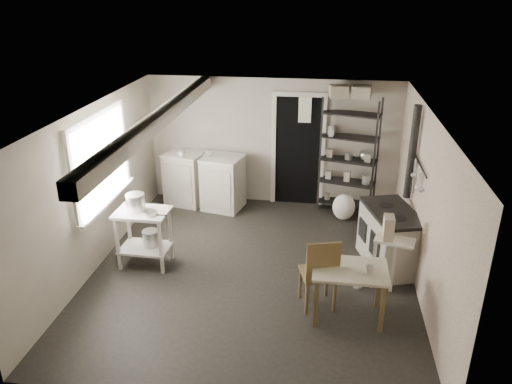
# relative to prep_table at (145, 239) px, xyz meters

# --- Properties ---
(floor) EXTENTS (5.00, 5.00, 0.00)m
(floor) POSITION_rel_prep_table_xyz_m (1.58, 0.03, -0.40)
(floor) COLOR black
(floor) RESTS_ON ground
(ceiling) EXTENTS (5.00, 5.00, 0.00)m
(ceiling) POSITION_rel_prep_table_xyz_m (1.58, 0.03, 1.90)
(ceiling) COLOR silver
(ceiling) RESTS_ON wall_back
(wall_back) EXTENTS (4.50, 0.02, 2.30)m
(wall_back) POSITION_rel_prep_table_xyz_m (1.58, 2.53, 0.75)
(wall_back) COLOR #B3A999
(wall_back) RESTS_ON ground
(wall_front) EXTENTS (4.50, 0.02, 2.30)m
(wall_front) POSITION_rel_prep_table_xyz_m (1.58, -2.47, 0.75)
(wall_front) COLOR #B3A999
(wall_front) RESTS_ON ground
(wall_left) EXTENTS (0.02, 5.00, 2.30)m
(wall_left) POSITION_rel_prep_table_xyz_m (-0.67, 0.03, 0.75)
(wall_left) COLOR #B3A999
(wall_left) RESTS_ON ground
(wall_right) EXTENTS (0.02, 5.00, 2.30)m
(wall_right) POSITION_rel_prep_table_xyz_m (3.83, 0.03, 0.75)
(wall_right) COLOR #B3A999
(wall_right) RESTS_ON ground
(window) EXTENTS (0.12, 1.76, 1.28)m
(window) POSITION_rel_prep_table_xyz_m (-0.64, 0.23, 1.10)
(window) COLOR silver
(window) RESTS_ON wall_left
(doorway) EXTENTS (0.96, 0.10, 2.08)m
(doorway) POSITION_rel_prep_table_xyz_m (2.03, 2.50, 0.60)
(doorway) COLOR silver
(doorway) RESTS_ON ground
(ceiling_beam) EXTENTS (0.18, 5.00, 0.18)m
(ceiling_beam) POSITION_rel_prep_table_xyz_m (0.38, 0.03, 1.80)
(ceiling_beam) COLOR silver
(ceiling_beam) RESTS_ON ceiling
(wallpaper_panel) EXTENTS (0.01, 5.00, 2.30)m
(wallpaper_panel) POSITION_rel_prep_table_xyz_m (3.82, 0.03, 0.75)
(wallpaper_panel) COLOR beige
(wallpaper_panel) RESTS_ON wall_right
(utensil_rail) EXTENTS (0.06, 1.20, 0.44)m
(utensil_rail) POSITION_rel_prep_table_xyz_m (3.77, 0.63, 1.15)
(utensil_rail) COLOR silver
(utensil_rail) RESTS_ON wall_right
(prep_table) EXTENTS (0.75, 0.55, 0.85)m
(prep_table) POSITION_rel_prep_table_xyz_m (0.00, 0.00, 0.00)
(prep_table) COLOR silver
(prep_table) RESTS_ON ground
(stockpot) EXTENTS (0.34, 0.34, 0.29)m
(stockpot) POSITION_rel_prep_table_xyz_m (-0.10, 0.04, 0.54)
(stockpot) COLOR silver
(stockpot) RESTS_ON prep_table
(saucepan) EXTENTS (0.20, 0.20, 0.11)m
(saucepan) POSITION_rel_prep_table_xyz_m (0.15, -0.09, 0.45)
(saucepan) COLOR silver
(saucepan) RESTS_ON prep_table
(bucket) EXTENTS (0.31, 0.31, 0.26)m
(bucket) POSITION_rel_prep_table_xyz_m (0.07, 0.06, -0.02)
(bucket) COLOR silver
(bucket) RESTS_ON prep_table
(base_cabinets) EXTENTS (1.59, 0.93, 0.98)m
(base_cabinets) POSITION_rel_prep_table_xyz_m (0.36, 2.17, 0.06)
(base_cabinets) COLOR beige
(base_cabinets) RESTS_ON ground
(mixing_bowl) EXTENTS (0.30, 0.30, 0.06)m
(mixing_bowl) POSITION_rel_prep_table_xyz_m (0.45, 2.16, 0.55)
(mixing_bowl) COLOR silver
(mixing_bowl) RESTS_ON base_cabinets
(counter_cup) EXTENTS (0.15, 0.15, 0.10)m
(counter_cup) POSITION_rel_prep_table_xyz_m (0.00, 2.02, 0.57)
(counter_cup) COLOR silver
(counter_cup) RESTS_ON base_cabinets
(shelf_rack) EXTENTS (1.04, 0.61, 2.05)m
(shelf_rack) POSITION_rel_prep_table_xyz_m (2.92, 2.33, 0.55)
(shelf_rack) COLOR black
(shelf_rack) RESTS_ON ground
(shelf_jar) EXTENTS (0.08, 0.09, 0.18)m
(shelf_jar) POSITION_rel_prep_table_xyz_m (2.59, 2.31, 0.96)
(shelf_jar) COLOR silver
(shelf_jar) RESTS_ON shelf_rack
(storage_box_a) EXTENTS (0.32, 0.29, 0.20)m
(storage_box_a) POSITION_rel_prep_table_xyz_m (2.68, 2.28, 1.61)
(storage_box_a) COLOR beige
(storage_box_a) RESTS_ON shelf_rack
(storage_box_b) EXTENTS (0.34, 0.32, 0.20)m
(storage_box_b) POSITION_rel_prep_table_xyz_m (3.05, 2.28, 1.59)
(storage_box_b) COLOR beige
(storage_box_b) RESTS_ON shelf_rack
(stove) EXTENTS (0.89, 1.22, 0.86)m
(stove) POSITION_rel_prep_table_xyz_m (3.50, 0.48, 0.04)
(stove) COLOR beige
(stove) RESTS_ON ground
(stovepipe) EXTENTS (0.13, 0.13, 1.36)m
(stovepipe) POSITION_rel_prep_table_xyz_m (3.73, 0.90, 1.19)
(stovepipe) COLOR black
(stovepipe) RESTS_ON stove
(side_ledge) EXTENTS (0.56, 0.39, 0.78)m
(side_ledge) POSITION_rel_prep_table_xyz_m (3.45, -0.22, 0.03)
(side_ledge) COLOR silver
(side_ledge) RESTS_ON ground
(oats_box) EXTENTS (0.13, 0.21, 0.32)m
(oats_box) POSITION_rel_prep_table_xyz_m (3.36, -0.21, 0.61)
(oats_box) COLOR beige
(oats_box) RESTS_ON side_ledge
(work_table) EXTENTS (0.90, 0.63, 0.68)m
(work_table) POSITION_rel_prep_table_xyz_m (2.88, -0.84, -0.02)
(work_table) COLOR beige
(work_table) RESTS_ON ground
(table_cup) EXTENTS (0.11, 0.11, 0.09)m
(table_cup) POSITION_rel_prep_table_xyz_m (3.10, -0.91, 0.40)
(table_cup) COLOR silver
(table_cup) RESTS_ON work_table
(chair) EXTENTS (0.52, 0.53, 1.00)m
(chair) POSITION_rel_prep_table_xyz_m (2.50, -0.67, 0.08)
(chair) COLOR #503E22
(chair) RESTS_ON ground
(flour_sack) EXTENTS (0.45, 0.41, 0.47)m
(flour_sack) POSITION_rel_prep_table_xyz_m (2.88, 1.91, -0.16)
(flour_sack) COLOR white
(flour_sack) RESTS_ON ground
(floor_crock) EXTENTS (0.13, 0.13, 0.16)m
(floor_crock) POSITION_rel_prep_table_xyz_m (3.04, -0.18, -0.33)
(floor_crock) COLOR silver
(floor_crock) RESTS_ON ground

